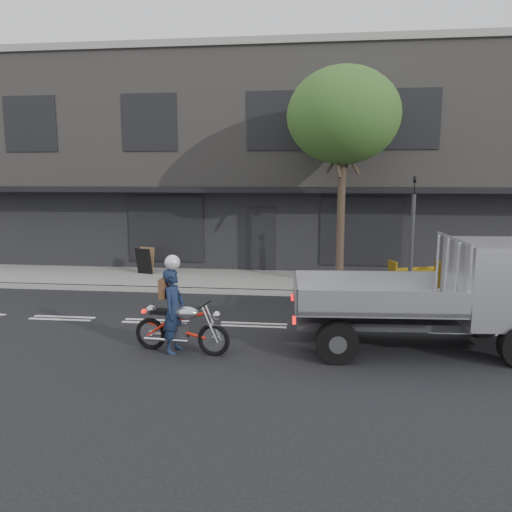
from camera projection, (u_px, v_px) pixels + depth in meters
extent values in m
plane|color=black|center=(253.00, 325.00, 11.86)|extent=(80.00, 80.00, 0.00)
cube|color=gray|center=(271.00, 281.00, 16.45)|extent=(32.00, 3.20, 0.15)
cube|color=gray|center=(266.00, 292.00, 14.88)|extent=(32.00, 0.20, 0.15)
cube|color=slate|center=(284.00, 165.00, 22.31)|extent=(26.00, 10.00, 8.00)
cylinder|color=#382B21|center=(341.00, 225.00, 15.40)|extent=(0.24, 0.24, 4.00)
ellipsoid|color=#24471A|center=(343.00, 115.00, 14.89)|extent=(3.40, 3.40, 2.89)
cylinder|color=#2D2D30|center=(411.00, 246.00, 14.41)|extent=(0.12, 0.12, 3.00)
imported|color=black|center=(414.00, 185.00, 14.14)|extent=(0.08, 0.10, 0.50)
torus|color=black|center=(151.00, 334.00, 10.18)|extent=(0.67, 0.20, 0.67)
torus|color=black|center=(214.00, 340.00, 9.80)|extent=(0.67, 0.20, 0.67)
cube|color=#2D2D30|center=(179.00, 331.00, 9.99)|extent=(0.37, 0.29, 0.27)
ellipsoid|color=#AAAAAE|center=(186.00, 313.00, 9.88)|extent=(0.58, 0.39, 0.27)
cube|color=black|center=(164.00, 312.00, 10.02)|extent=(0.56, 0.32, 0.08)
cylinder|color=black|center=(205.00, 305.00, 9.74)|extent=(0.14, 0.59, 0.04)
imported|color=#15213B|center=(174.00, 311.00, 9.92)|extent=(0.50, 0.68, 1.69)
cylinder|color=black|center=(337.00, 342.00, 9.39)|extent=(0.82, 0.35, 0.80)
cylinder|color=black|center=(329.00, 316.00, 11.16)|extent=(0.82, 0.35, 0.80)
cylinder|color=black|center=(483.00, 318.00, 10.98)|extent=(0.82, 0.35, 0.80)
cube|color=#2D2D30|center=(416.00, 321.00, 10.15)|extent=(4.92, 1.37, 0.15)
cube|color=silver|center=(502.00, 281.00, 9.93)|extent=(1.91, 2.01, 1.58)
cube|color=black|center=(503.00, 259.00, 9.86)|extent=(1.70, 1.89, 0.58)
cube|color=#B9B9BE|center=(372.00, 302.00, 10.14)|extent=(3.30, 2.26, 0.11)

